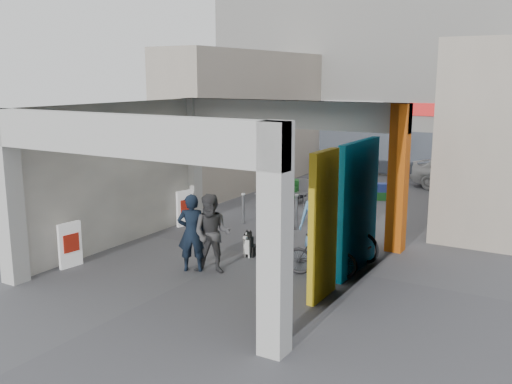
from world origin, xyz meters
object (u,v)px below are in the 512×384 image
Objects in this scene: cafe_set at (282,196)px; man_back_turned at (212,234)px; man_with_dog at (192,233)px; produce_stand at (287,193)px; man_crates at (349,169)px; border_collie at (250,246)px; bicycle_rear at (321,256)px; white_van at (466,174)px; man_elderly at (318,217)px; bicycle_front at (344,234)px.

man_back_turned is at bearing -74.92° from cafe_set.
man_with_dog is at bearing -78.86° from cafe_set.
produce_stand is 0.65× the size of man_crates.
cafe_set is 5.37m from border_collie.
border_collie is 8.14m from man_crates.
bicycle_rear is (2.09, 0.93, -0.39)m from man_back_turned.
white_van is (2.82, 10.31, 0.41)m from border_collie.
cafe_set is 6.65m from man_back_turned.
cafe_set is 5.03m from man_elderly.
border_collie is at bearing -76.36° from produce_stand.
man_crates is 7.43m from bicycle_front.
cafe_set is 0.82× the size of man_crates.
man_elderly is (3.05, -3.96, 0.56)m from cafe_set.
cafe_set is at bearing -108.43° from man_with_dog.
man_with_dog is 0.46m from man_back_turned.
man_crates is (1.20, 2.42, 0.58)m from produce_stand.
bicycle_front reaches higher than produce_stand.
man_back_turned is at bearing -100.63° from border_collie.
bicycle_rear is at bearing -156.74° from bicycle_front.
man_elderly is at bearing 112.46° from bicycle_front.
bicycle_front is (3.70, -3.92, 0.23)m from cafe_set.
man_elderly reaches higher than border_collie.
border_collie is at bearing -140.19° from man_with_dog.
produce_stand is at bearing 62.03° from man_crates.
man_elderly reaches higher than produce_stand.
man_back_turned is at bearing -80.65° from produce_stand.
man_elderly is 7.26m from man_crates.
produce_stand is 0.66× the size of man_back_turned.
border_collie is 0.39× the size of man_with_dog.
bicycle_rear is (0.77, -1.51, -0.41)m from man_elderly.
cafe_set is at bearing 158.97° from white_van.
bicycle_rear is (3.94, -6.07, 0.16)m from produce_stand.
man_elderly reaches higher than man_with_dog.
cafe_set is at bearing -83.80° from produce_stand.
produce_stand is 0.67× the size of man_with_dog.
produce_stand is at bearing 21.25° from bicycle_rear.
border_collie is 0.38× the size of man_back_turned.
cafe_set is 6.67m from bicycle_rear.
white_van is at bearing 56.14° from man_back_turned.
man_with_dog is 9.54m from man_crates.
man_elderly is at bearing 104.16° from man_crates.
man_with_dog is 0.97× the size of man_crates.
cafe_set is 6.66m from man_with_dog.
man_crates reaches higher than produce_stand.
bicycle_front reaches higher than border_collie.
man_crates is at bearing 89.33° from border_collie.
border_collie is (1.96, -5.66, -0.04)m from produce_stand.
produce_stand is 6.68m from white_van.
produce_stand reaches higher than border_collie.
produce_stand is 5.59m from man_elderly.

